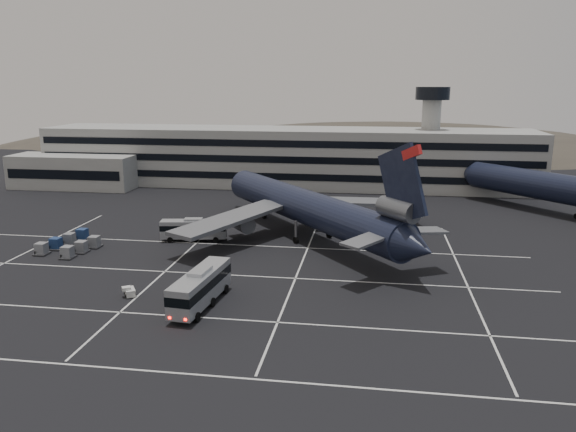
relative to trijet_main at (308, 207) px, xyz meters
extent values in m
plane|color=black|center=(-11.38, -23.45, -5.25)|extent=(260.00, 260.00, 0.00)
cube|color=silver|center=(-11.38, -45.45, -5.24)|extent=(90.00, 0.25, 0.01)
cube|color=silver|center=(-11.38, -33.45, -5.24)|extent=(90.00, 0.25, 0.01)
cube|color=silver|center=(-11.38, -19.45, -5.24)|extent=(90.00, 0.25, 0.01)
cube|color=silver|center=(-11.38, -5.45, -5.24)|extent=(90.00, 0.25, 0.01)
cube|color=silver|center=(-41.38, -17.45, -5.24)|extent=(0.25, 55.00, 0.01)
cube|color=silver|center=(-17.38, -17.45, -5.24)|extent=(0.25, 55.00, 0.01)
cube|color=silver|center=(0.62, -17.45, -5.24)|extent=(0.25, 55.00, 0.01)
cube|color=silver|center=(22.62, -17.45, -5.24)|extent=(0.25, 55.00, 0.01)
cube|color=gray|center=(-11.38, 48.55, 1.75)|extent=(120.00, 18.00, 14.00)
cube|color=black|center=(-11.38, 39.50, -1.75)|extent=(118.00, 0.20, 1.60)
cube|color=black|center=(-11.38, 39.50, 2.25)|extent=(118.00, 0.20, 1.60)
cube|color=black|center=(-11.38, 39.50, 5.95)|extent=(118.00, 0.20, 1.60)
cube|color=gray|center=(-61.38, 36.55, -1.25)|extent=(30.00, 10.00, 8.00)
cylinder|color=gray|center=(23.62, 50.55, 5.75)|extent=(4.40, 4.40, 22.00)
cylinder|color=black|center=(23.62, 50.55, 17.25)|extent=(8.00, 8.00, 3.00)
ellipsoid|color=#38332B|center=(-71.38, 146.55, -15.75)|extent=(196.00, 140.00, 32.00)
ellipsoid|color=#38332B|center=(18.62, 146.55, -18.75)|extent=(252.00, 180.00, 44.00)
cylinder|color=black|center=(-0.31, 0.40, -0.05)|extent=(34.07, 41.20, 5.60)
cone|color=black|center=(-16.50, 20.99, -0.05)|extent=(7.18, 7.00, 5.60)
cone|color=black|center=(16.07, -20.44, -0.05)|extent=(7.05, 7.05, 5.04)
cube|color=black|center=(13.90, -17.69, 7.35)|extent=(6.25, 7.76, 10.97)
cube|color=red|center=(14.83, -18.87, 11.55)|extent=(2.43, 2.88, 2.24)
cylinder|color=#595B60|center=(13.59, -17.29, 4.05)|extent=(5.83, 6.39, 2.70)
cube|color=slate|center=(9.98, -19.50, 0.55)|extent=(7.27, 7.81, 0.87)
cube|color=slate|center=(16.59, -14.31, 0.55)|extent=(8.15, 6.18, 0.87)
cube|color=slate|center=(-11.37, -5.76, -0.85)|extent=(15.72, 21.82, 1.75)
cylinder|color=#595B60|center=(-10.87, -1.54, -2.55)|extent=(5.52, 5.99, 2.70)
cube|color=slate|center=(8.28, 9.69, -0.85)|extent=(22.66, 11.41, 1.75)
cylinder|color=#595B60|center=(4.07, 10.20, -2.55)|extent=(5.52, 5.99, 2.70)
cylinder|color=slate|center=(-9.80, 12.47, -3.05)|extent=(0.44, 0.44, 3.00)
cylinder|color=black|center=(-9.80, 12.47, -4.70)|extent=(1.07, 1.17, 1.10)
cylinder|color=slate|center=(-1.59, -3.15, -3.05)|extent=(0.44, 0.44, 3.00)
cylinder|color=black|center=(-1.59, -3.15, -4.70)|extent=(1.07, 1.17, 1.10)
cylinder|color=slate|center=(3.44, 0.80, -3.05)|extent=(0.44, 0.44, 3.00)
cylinder|color=black|center=(3.44, 0.80, -4.70)|extent=(1.07, 1.17, 1.10)
cone|color=black|center=(31.39, 40.70, -0.05)|extent=(7.18, 7.07, 5.60)
cube|color=#93969A|center=(-8.93, -30.14, -2.94)|extent=(4.08, 12.62, 3.38)
cube|color=black|center=(-8.93, -30.14, -2.53)|extent=(4.14, 12.69, 1.07)
cube|color=#93969A|center=(-8.93, -30.14, -1.05)|extent=(2.14, 3.55, 0.39)
cylinder|color=black|center=(-10.78, -34.32, -4.71)|extent=(0.47, 1.11, 1.08)
cylinder|color=black|center=(-7.98, -34.61, -4.71)|extent=(0.47, 1.11, 1.08)
cylinder|color=black|center=(-10.33, -30.00, -4.71)|extent=(0.47, 1.11, 1.08)
cylinder|color=black|center=(-7.53, -30.29, -4.71)|extent=(0.47, 1.11, 1.08)
cylinder|color=black|center=(-9.89, -25.68, -4.71)|extent=(0.47, 1.11, 1.08)
cylinder|color=black|center=(-7.09, -25.97, -4.71)|extent=(0.47, 1.11, 1.08)
cube|color=#FF0C05|center=(-10.47, -36.24, -4.24)|extent=(0.29, 0.12, 0.25)
cube|color=#FF0C05|center=(-8.67, -36.42, -4.24)|extent=(0.29, 0.12, 0.25)
cube|color=#93969A|center=(-18.19, -4.09, -3.29)|extent=(10.74, 3.98, 2.86)
cube|color=black|center=(-18.19, -4.09, -2.95)|extent=(10.81, 4.05, 0.91)
cube|color=#93969A|center=(-18.19, -4.09, -1.69)|extent=(3.07, 1.95, 0.33)
cylinder|color=black|center=(-14.37, -4.70, -4.79)|extent=(0.95, 0.44, 0.92)
cylinder|color=black|center=(-14.74, -2.35, -4.79)|extent=(0.95, 0.44, 0.92)
cylinder|color=black|center=(-18.00, -5.27, -4.79)|extent=(0.95, 0.44, 0.92)
cylinder|color=black|center=(-18.37, -2.91, -4.79)|extent=(0.95, 0.44, 0.92)
cylinder|color=black|center=(-21.64, -5.84, -4.79)|extent=(0.95, 0.44, 0.92)
cylinder|color=black|center=(-22.00, -3.48, -4.79)|extent=(0.95, 0.44, 0.92)
cube|color=silver|center=(-18.34, -28.53, -4.75)|extent=(2.00, 2.28, 0.82)
cube|color=silver|center=(-18.10, -28.92, -4.20)|extent=(1.29, 1.23, 0.46)
cylinder|color=black|center=(-18.38, -29.42, -4.99)|extent=(0.44, 0.54, 0.51)
cylinder|color=black|center=(-17.53, -28.88, -4.99)|extent=(0.44, 0.54, 0.51)
cylinder|color=black|center=(-19.16, -28.18, -4.99)|extent=(0.44, 0.54, 0.51)
cylinder|color=black|center=(-18.31, -27.65, -4.99)|extent=(0.44, 0.54, 0.51)
cube|color=#2D2D30|center=(-38.39, -14.81, -5.09)|extent=(2.28, 2.50, 0.18)
cylinder|color=black|center=(-38.39, -14.81, -5.15)|extent=(0.10, 0.20, 0.20)
cube|color=gray|center=(-38.39, -14.81, -4.22)|extent=(1.81, 1.81, 1.56)
cube|color=#2D2D30|center=(-33.62, -15.87, -5.09)|extent=(2.28, 2.50, 0.18)
cylinder|color=black|center=(-33.62, -15.87, -5.15)|extent=(0.10, 0.20, 0.20)
cube|color=gray|center=(-33.62, -15.87, -4.22)|extent=(1.81, 1.81, 1.56)
cube|color=#2D2D30|center=(-37.75, -11.95, -5.09)|extent=(2.28, 2.50, 0.18)
cylinder|color=black|center=(-37.75, -11.95, -5.15)|extent=(0.10, 0.20, 0.20)
cube|color=navy|center=(-37.75, -11.95, -4.22)|extent=(1.81, 1.81, 1.56)
cube|color=#2D2D30|center=(-32.98, -13.01, -5.09)|extent=(2.28, 2.50, 0.18)
cylinder|color=black|center=(-32.98, -13.01, -5.15)|extent=(0.10, 0.20, 0.20)
cube|color=gray|center=(-32.98, -13.01, -4.22)|extent=(1.81, 1.81, 1.56)
cube|color=#2D2D30|center=(-37.11, -9.09, -5.09)|extent=(2.28, 2.50, 0.18)
cylinder|color=black|center=(-37.11, -9.09, -5.15)|extent=(0.10, 0.20, 0.20)
cube|color=gray|center=(-37.11, -9.09, -4.22)|extent=(1.81, 1.81, 1.56)
cube|color=#2D2D30|center=(-32.35, -10.15, -5.09)|extent=(2.28, 2.50, 0.18)
cylinder|color=black|center=(-32.35, -10.15, -5.15)|extent=(0.10, 0.20, 0.20)
cube|color=gray|center=(-32.35, -10.15, -4.22)|extent=(1.81, 1.81, 1.56)
cube|color=#2D2D30|center=(-36.48, -6.23, -5.09)|extent=(2.28, 2.50, 0.18)
cylinder|color=black|center=(-36.48, -6.23, -5.15)|extent=(0.10, 0.20, 0.20)
cube|color=navy|center=(-36.48, -6.23, -4.22)|extent=(1.81, 1.81, 1.56)
camera|label=1|loc=(10.15, -88.68, 20.05)|focal=35.00mm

